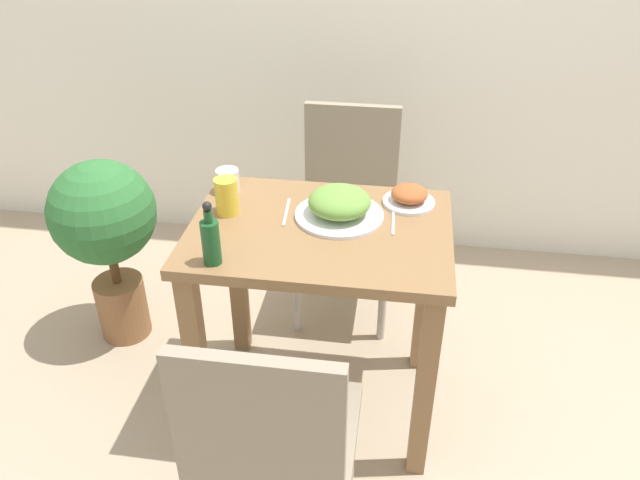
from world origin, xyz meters
The scene contains 12 objects.
ground_plane centered at (0.00, 0.00, 0.00)m, with size 16.00×16.00×0.00m, color tan.
dining_table centered at (0.00, 0.00, 0.61)m, with size 0.83×0.61×0.77m.
chair_near centered at (-0.03, -0.63, 0.51)m, with size 0.42×0.42×0.90m.
chair_far centered at (0.02, 0.65, 0.51)m, with size 0.42×0.42×0.90m.
food_plate centered at (0.05, 0.07, 0.82)m, with size 0.29×0.29×0.10m.
side_plate centered at (0.27, 0.19, 0.80)m, with size 0.17×0.17×0.06m.
drink_cup centered at (-0.35, 0.19, 0.81)m, with size 0.08×0.08×0.08m.
juice_glass centered at (-0.31, 0.04, 0.83)m, with size 0.07×0.07×0.12m.
sauce_bottle centered at (-0.28, -0.24, 0.85)m, with size 0.05×0.05×0.20m.
fork_utensil centered at (-0.12, 0.07, 0.77)m, with size 0.02×0.18×0.00m.
spoon_utensil centered at (0.23, 0.07, 0.77)m, with size 0.02×0.18×0.00m.
potted_plant_left centered at (-0.89, 0.27, 0.53)m, with size 0.41×0.41×0.80m.
Camera 1 is at (0.24, -1.67, 1.79)m, focal length 35.00 mm.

